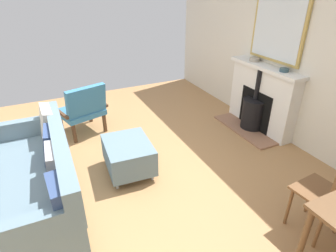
{
  "coord_description": "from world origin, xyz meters",
  "views": [
    {
      "loc": [
        0.66,
        2.77,
        2.18
      ],
      "look_at": [
        -0.56,
        0.21,
        0.68
      ],
      "focal_mm": 29.79,
      "sensor_mm": 36.0,
      "label": 1
    }
  ],
  "objects_px": {
    "mantel_bowl_far": "(284,70)",
    "dining_chair_near_fireplace": "(331,192)",
    "ottoman": "(128,154)",
    "armchair_accent": "(83,108)",
    "fireplace": "(259,102)",
    "mantel_bowl_near": "(255,59)",
    "sofa": "(39,178)"
  },
  "relations": [
    {
      "from": "fireplace",
      "to": "ottoman",
      "type": "distance_m",
      "value": 2.28
    },
    {
      "from": "ottoman",
      "to": "mantel_bowl_near",
      "type": "bearing_deg",
      "value": -167.47
    },
    {
      "from": "armchair_accent",
      "to": "sofa",
      "type": "bearing_deg",
      "value": 63.06
    },
    {
      "from": "sofa",
      "to": "armchair_accent",
      "type": "height_order",
      "value": "sofa"
    },
    {
      "from": "mantel_bowl_near",
      "to": "armchair_accent",
      "type": "bearing_deg",
      "value": -15.42
    },
    {
      "from": "sofa",
      "to": "dining_chair_near_fireplace",
      "type": "distance_m",
      "value": 2.79
    },
    {
      "from": "dining_chair_near_fireplace",
      "to": "mantel_bowl_far",
      "type": "bearing_deg",
      "value": -120.98
    },
    {
      "from": "ottoman",
      "to": "armchair_accent",
      "type": "xyz_separation_m",
      "value": [
        0.3,
        -1.22,
        0.19
      ]
    },
    {
      "from": "mantel_bowl_near",
      "to": "dining_chair_near_fireplace",
      "type": "relative_size",
      "value": 0.18
    },
    {
      "from": "ottoman",
      "to": "dining_chair_near_fireplace",
      "type": "xyz_separation_m",
      "value": [
        -1.31,
        1.73,
        0.27
      ]
    },
    {
      "from": "mantel_bowl_near",
      "to": "mantel_bowl_far",
      "type": "bearing_deg",
      "value": 90.0
    },
    {
      "from": "ottoman",
      "to": "armchair_accent",
      "type": "height_order",
      "value": "armchair_accent"
    },
    {
      "from": "fireplace",
      "to": "mantel_bowl_near",
      "type": "bearing_deg",
      "value": -94.98
    },
    {
      "from": "dining_chair_near_fireplace",
      "to": "mantel_bowl_near",
      "type": "bearing_deg",
      "value": -113.58
    },
    {
      "from": "mantel_bowl_far",
      "to": "dining_chair_near_fireplace",
      "type": "xyz_separation_m",
      "value": [
        0.98,
        1.62,
        -0.54
      ]
    },
    {
      "from": "armchair_accent",
      "to": "dining_chair_near_fireplace",
      "type": "distance_m",
      "value": 3.36
    },
    {
      "from": "fireplace",
      "to": "mantel_bowl_far",
      "type": "distance_m",
      "value": 0.69
    },
    {
      "from": "mantel_bowl_near",
      "to": "dining_chair_near_fireplace",
      "type": "distance_m",
      "value": 2.5
    },
    {
      "from": "fireplace",
      "to": "armchair_accent",
      "type": "xyz_separation_m",
      "value": [
        2.56,
        -0.99,
        -0.01
      ]
    },
    {
      "from": "mantel_bowl_near",
      "to": "mantel_bowl_far",
      "type": "relative_size",
      "value": 1.22
    },
    {
      "from": "fireplace",
      "to": "mantel_bowl_far",
      "type": "bearing_deg",
      "value": 94.03
    },
    {
      "from": "mantel_bowl_near",
      "to": "dining_chair_near_fireplace",
      "type": "height_order",
      "value": "mantel_bowl_near"
    },
    {
      "from": "armchair_accent",
      "to": "mantel_bowl_far",
      "type": "bearing_deg",
      "value": 152.9
    },
    {
      "from": "ottoman",
      "to": "armchair_accent",
      "type": "relative_size",
      "value": 0.88
    },
    {
      "from": "fireplace",
      "to": "mantel_bowl_near",
      "type": "height_order",
      "value": "mantel_bowl_near"
    },
    {
      "from": "mantel_bowl_far",
      "to": "armchair_accent",
      "type": "relative_size",
      "value": 0.16
    },
    {
      "from": "ottoman",
      "to": "armchair_accent",
      "type": "distance_m",
      "value": 1.27
    },
    {
      "from": "fireplace",
      "to": "armchair_accent",
      "type": "bearing_deg",
      "value": -21.05
    },
    {
      "from": "ottoman",
      "to": "dining_chair_near_fireplace",
      "type": "distance_m",
      "value": 2.18
    },
    {
      "from": "sofa",
      "to": "armchair_accent",
      "type": "distance_m",
      "value": 1.59
    },
    {
      "from": "fireplace",
      "to": "sofa",
      "type": "bearing_deg",
      "value": 7.4
    },
    {
      "from": "mantel_bowl_near",
      "to": "sofa",
      "type": "xyz_separation_m",
      "value": [
        3.3,
        0.7,
        -0.7
      ]
    }
  ]
}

